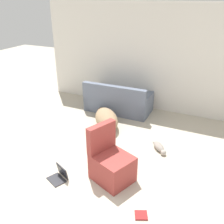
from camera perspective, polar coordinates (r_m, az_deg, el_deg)
The scene contains 8 objects.
ground_plane at distance 3.76m, azimuth -9.52°, elevation -23.80°, with size 20.00×20.00×0.00m, color #BCB29E.
wall_back at distance 6.48m, azimuth 10.85°, elevation 11.70°, with size 6.42×0.06×2.69m.
couch at distance 6.57m, azimuth 1.38°, elevation 2.34°, with size 1.70×0.82×0.79m.
dog at distance 5.83m, azimuth -1.36°, elevation -1.51°, with size 1.01×1.20×0.40m.
cat at distance 5.10m, azimuth 10.78°, elevation -7.95°, with size 0.39×0.44×0.13m.
laptop_open at distance 4.41m, azimuth -11.85°, elevation -13.87°, with size 0.38×0.36×0.23m.
book_red at distance 3.82m, azimuth 6.67°, elevation -22.38°, with size 0.23×0.22×0.02m.
side_chair at distance 4.19m, azimuth -0.33°, elevation -11.54°, with size 0.79×0.73×0.95m.
Camera 1 is at (1.54, -1.95, 2.83)m, focal length 40.00 mm.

